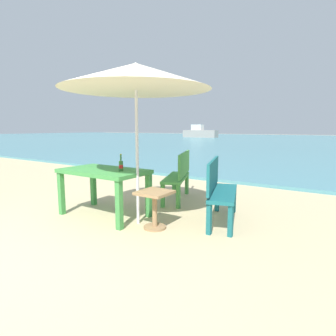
{
  "coord_description": "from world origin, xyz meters",
  "views": [
    {
      "loc": [
        2.88,
        -1.69,
        1.42
      ],
      "look_at": [
        -0.18,
        3.0,
        0.6
      ],
      "focal_mm": 29.56,
      "sensor_mm": 36.0,
      "label": 1
    }
  ],
  "objects_px": {
    "side_table_wood": "(155,204)",
    "bench_teal_center": "(219,187)",
    "picnic_table_green": "(104,176)",
    "boat_sailboat": "(200,133)",
    "patio_umbrella": "(136,77)",
    "bench_green_left": "(179,173)",
    "beer_bottle_amber": "(121,165)"
  },
  "relations": [
    {
      "from": "patio_umbrella",
      "to": "bench_teal_center",
      "type": "xyz_separation_m",
      "value": [
        0.97,
        0.73,
        -1.58
      ]
    },
    {
      "from": "beer_bottle_amber",
      "to": "boat_sailboat",
      "type": "bearing_deg",
      "value": 114.67
    },
    {
      "from": "patio_umbrella",
      "to": "bench_green_left",
      "type": "height_order",
      "value": "patio_umbrella"
    },
    {
      "from": "beer_bottle_amber",
      "to": "patio_umbrella",
      "type": "distance_m",
      "value": 1.31
    },
    {
      "from": "patio_umbrella",
      "to": "boat_sailboat",
      "type": "xyz_separation_m",
      "value": [
        -15.04,
        32.02,
        -1.4
      ]
    },
    {
      "from": "picnic_table_green",
      "to": "bench_green_left",
      "type": "xyz_separation_m",
      "value": [
        0.53,
        1.48,
        -0.11
      ]
    },
    {
      "from": "patio_umbrella",
      "to": "bench_teal_center",
      "type": "distance_m",
      "value": 1.99
    },
    {
      "from": "patio_umbrella",
      "to": "side_table_wood",
      "type": "xyz_separation_m",
      "value": [
        0.32,
        -0.03,
        -1.76
      ]
    },
    {
      "from": "picnic_table_green",
      "to": "side_table_wood",
      "type": "xyz_separation_m",
      "value": [
        1.02,
        -0.03,
        -0.3
      ]
    },
    {
      "from": "boat_sailboat",
      "to": "patio_umbrella",
      "type": "bearing_deg",
      "value": -64.84
    },
    {
      "from": "patio_umbrella",
      "to": "side_table_wood",
      "type": "relative_size",
      "value": 4.26
    },
    {
      "from": "bench_green_left",
      "to": "patio_umbrella",
      "type": "bearing_deg",
      "value": -83.5
    },
    {
      "from": "bench_teal_center",
      "to": "bench_green_left",
      "type": "xyz_separation_m",
      "value": [
        -1.14,
        0.75,
        0.0
      ]
    },
    {
      "from": "patio_umbrella",
      "to": "bench_green_left",
      "type": "xyz_separation_m",
      "value": [
        -0.17,
        1.48,
        -1.58
      ]
    },
    {
      "from": "patio_umbrella",
      "to": "boat_sailboat",
      "type": "distance_m",
      "value": 35.4
    },
    {
      "from": "beer_bottle_amber",
      "to": "patio_umbrella",
      "type": "relative_size",
      "value": 0.12
    },
    {
      "from": "bench_green_left",
      "to": "boat_sailboat",
      "type": "distance_m",
      "value": 33.97
    },
    {
      "from": "beer_bottle_amber",
      "to": "patio_umbrella",
      "type": "bearing_deg",
      "value": -6.0
    },
    {
      "from": "beer_bottle_amber",
      "to": "boat_sailboat",
      "type": "relative_size",
      "value": 0.05
    },
    {
      "from": "picnic_table_green",
      "to": "bench_green_left",
      "type": "relative_size",
      "value": 1.12
    },
    {
      "from": "boat_sailboat",
      "to": "bench_green_left",
      "type": "bearing_deg",
      "value": -64.03
    },
    {
      "from": "side_table_wood",
      "to": "bench_teal_center",
      "type": "xyz_separation_m",
      "value": [
        0.64,
        0.75,
        0.19
      ]
    },
    {
      "from": "picnic_table_green",
      "to": "patio_umbrella",
      "type": "relative_size",
      "value": 0.61
    },
    {
      "from": "patio_umbrella",
      "to": "boat_sailboat",
      "type": "bearing_deg",
      "value": 115.16
    },
    {
      "from": "patio_umbrella",
      "to": "beer_bottle_amber",
      "type": "bearing_deg",
      "value": 174.0
    },
    {
      "from": "picnic_table_green",
      "to": "patio_umbrella",
      "type": "bearing_deg",
      "value": -0.48
    },
    {
      "from": "picnic_table_green",
      "to": "bench_green_left",
      "type": "distance_m",
      "value": 1.57
    },
    {
      "from": "picnic_table_green",
      "to": "boat_sailboat",
      "type": "distance_m",
      "value": 35.08
    },
    {
      "from": "bench_teal_center",
      "to": "bench_green_left",
      "type": "distance_m",
      "value": 1.36
    },
    {
      "from": "patio_umbrella",
      "to": "side_table_wood",
      "type": "distance_m",
      "value": 1.79
    },
    {
      "from": "picnic_table_green",
      "to": "boat_sailboat",
      "type": "relative_size",
      "value": 0.29
    },
    {
      "from": "beer_bottle_amber",
      "to": "side_table_wood",
      "type": "bearing_deg",
      "value": -5.29
    }
  ]
}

